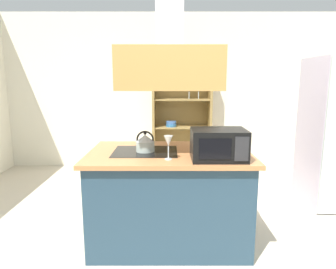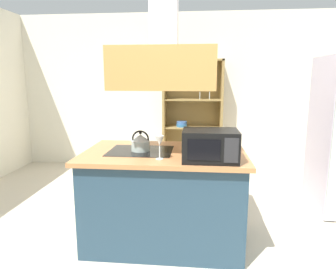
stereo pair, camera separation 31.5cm
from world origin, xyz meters
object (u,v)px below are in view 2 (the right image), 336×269
object	(u,v)px
microwave	(210,145)
cutting_board	(209,145)
wine_glass_on_counter	(160,142)
kettle	(140,142)
dish_cabinet	(192,122)

from	to	relation	value
microwave	cutting_board	bearing A→B (deg)	88.89
cutting_board	wine_glass_on_counter	bearing A→B (deg)	-127.57
kettle	microwave	size ratio (longest dim) A/B	0.43
cutting_board	microwave	xyz separation A→B (m)	(-0.01, -0.56, 0.12)
dish_cabinet	microwave	distance (m)	2.71
cutting_board	wine_glass_on_counter	size ratio (longest dim) A/B	1.65
dish_cabinet	kettle	xyz separation A→B (m)	(-0.45, -2.43, 0.14)
dish_cabinet	kettle	distance (m)	2.47
cutting_board	kettle	bearing A→B (deg)	-156.29
wine_glass_on_counter	kettle	bearing A→B (deg)	127.92
dish_cabinet	kettle	world-z (taller)	dish_cabinet
dish_cabinet	wine_glass_on_counter	world-z (taller)	dish_cabinet
microwave	wine_glass_on_counter	size ratio (longest dim) A/B	2.23
microwave	wine_glass_on_counter	world-z (taller)	microwave
dish_cabinet	cutting_board	distance (m)	2.15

